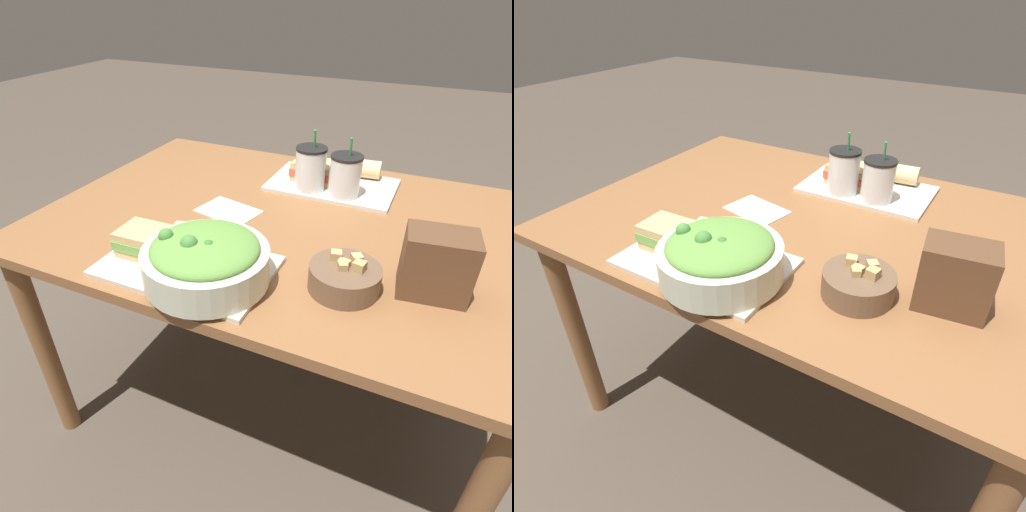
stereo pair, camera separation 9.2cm
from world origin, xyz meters
TOP-DOWN VIEW (x-y plane):
  - ground_plane at (0.00, 0.00)m, footprint 12.00×12.00m
  - dining_table at (0.00, 0.00)m, footprint 1.34×0.96m
  - tray_near at (-0.10, -0.33)m, footprint 0.40×0.25m
  - tray_far at (0.07, 0.27)m, footprint 0.40×0.25m
  - salad_bowl at (-0.03, -0.36)m, footprint 0.28×0.28m
  - soup_bowl at (0.25, -0.25)m, footprint 0.16×0.16m
  - sandwich_near at (-0.21, -0.33)m, footprint 0.16×0.10m
  - baguette_near at (-0.10, -0.24)m, footprint 0.18×0.10m
  - sandwich_far at (0.02, 0.27)m, footprint 0.17×0.11m
  - baguette_far at (0.15, 0.36)m, footprint 0.12×0.07m
  - drink_cup_dark at (0.02, 0.20)m, footprint 0.10×0.10m
  - drink_cup_red at (0.13, 0.20)m, footprint 0.10×0.10m
  - chip_bag at (0.43, -0.19)m, footprint 0.15×0.12m
  - napkin_folded at (-0.15, -0.03)m, footprint 0.19×0.15m

SIDE VIEW (x-z plane):
  - ground_plane at x=0.00m, z-range 0.00..0.00m
  - dining_table at x=0.00m, z-range 0.28..1.05m
  - napkin_folded at x=-0.15m, z-range 0.76..0.77m
  - tray_near at x=-0.10m, z-range 0.76..0.78m
  - tray_far at x=0.07m, z-range 0.76..0.78m
  - soup_bowl at x=0.25m, z-range 0.76..0.83m
  - baguette_near at x=-0.10m, z-range 0.78..0.84m
  - baguette_far at x=0.15m, z-range 0.78..0.84m
  - sandwich_near at x=-0.21m, z-range 0.78..0.84m
  - sandwich_far at x=0.02m, z-range 0.78..0.84m
  - salad_bowl at x=-0.03m, z-range 0.77..0.89m
  - drink_cup_red at x=0.13m, z-range 0.74..0.93m
  - chip_bag at x=0.43m, z-range 0.76..0.91m
  - drink_cup_dark at x=0.02m, z-range 0.74..0.93m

